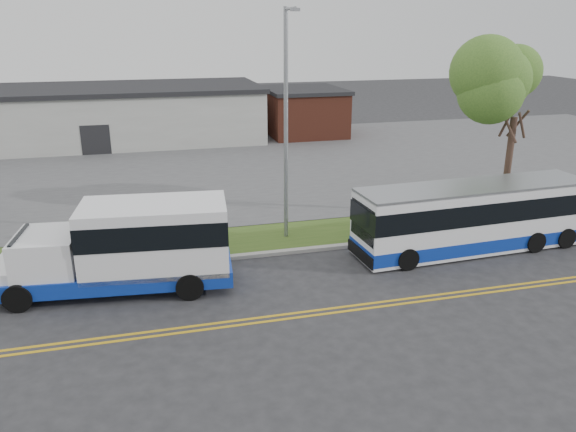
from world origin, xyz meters
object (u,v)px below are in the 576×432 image
object	(u,v)px
transit_bus	(473,217)
shuttle_bus	(132,244)
streetlight_near	(286,120)
pedestrian	(105,225)
tree_east	(518,88)

from	to	relation	value
transit_bus	shuttle_bus	bearing A→B (deg)	177.92
streetlight_near	pedestrian	world-z (taller)	streetlight_near
tree_east	transit_bus	distance (m)	7.02
shuttle_bus	transit_bus	xyz separation A→B (m)	(13.56, 0.19, -0.25)
shuttle_bus	transit_bus	world-z (taller)	shuttle_bus
tree_east	transit_bus	world-z (taller)	tree_east
streetlight_near	shuttle_bus	xyz separation A→B (m)	(-6.43, -3.29, -3.57)
shuttle_bus	pedestrian	xyz separation A→B (m)	(-1.19, 4.55, -0.75)
streetlight_near	tree_east	bearing A→B (deg)	1.42
streetlight_near	pedestrian	xyz separation A→B (m)	(-7.62, 1.27, -4.32)
tree_east	pedestrian	world-z (taller)	tree_east
tree_east	transit_bus	bearing A→B (deg)	-138.89
tree_east	pedestrian	size ratio (longest dim) A/B	5.12
streetlight_near	shuttle_bus	size ratio (longest dim) A/B	1.14
shuttle_bus	transit_bus	bearing A→B (deg)	6.57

